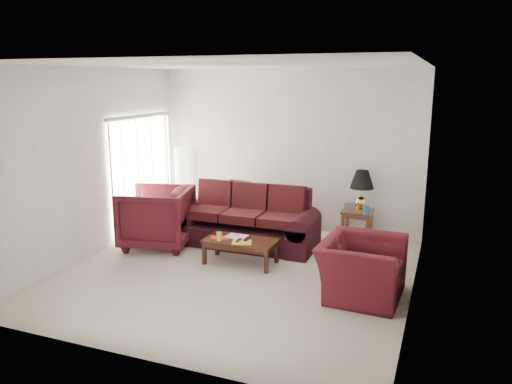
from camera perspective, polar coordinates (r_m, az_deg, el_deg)
floor at (r=7.51m, az=-2.38°, el=-9.19°), size 5.00×5.00×0.00m
blinds at (r=9.45m, az=-12.81°, el=1.91°), size 0.10×2.00×2.16m
sofa at (r=8.56m, az=-1.20°, el=-2.90°), size 2.48×1.20×0.99m
throw_pillow at (r=9.44m, az=-1.97°, el=0.14°), size 0.43×0.25×0.42m
end_table at (r=9.00m, az=11.47°, el=-3.78°), size 0.53×0.53×0.56m
table_lamp at (r=8.89m, az=11.96°, el=0.20°), size 0.47×0.47×0.70m
clock at (r=8.83m, az=10.53°, el=-1.65°), size 0.16×0.09×0.15m
blue_canister at (r=8.67m, az=12.53°, el=-1.97°), size 0.11×0.11×0.16m
picture_frame at (r=9.16m, az=10.98°, el=-1.12°), size 0.16×0.19×0.05m
floor_lamp at (r=10.12m, az=-8.61°, el=0.91°), size 0.29×0.29×1.51m
armchair_left at (r=8.66m, az=-11.31°, el=-2.84°), size 1.36×1.34×1.03m
armchair_right at (r=6.78m, az=11.95°, el=-8.51°), size 1.07×1.21×0.76m
coffee_table at (r=7.79m, az=-1.78°, el=-6.82°), size 1.17×0.67×0.39m
magazine_red at (r=7.80m, az=-4.17°, el=-5.25°), size 0.32×0.28×0.02m
magazine_white at (r=7.85m, az=-2.22°, el=-5.10°), size 0.32×0.25×0.02m
magazine_orange at (r=7.58m, az=-1.62°, el=-5.76°), size 0.34×0.30×0.02m
remote_a at (r=7.62m, az=-2.00°, el=-5.51°), size 0.05×0.16×0.02m
remote_b at (r=7.67m, az=-1.05°, el=-5.39°), size 0.06×0.17×0.02m
yellow_glass at (r=7.69m, az=-4.25°, el=-5.08°), size 0.10×0.10×0.13m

